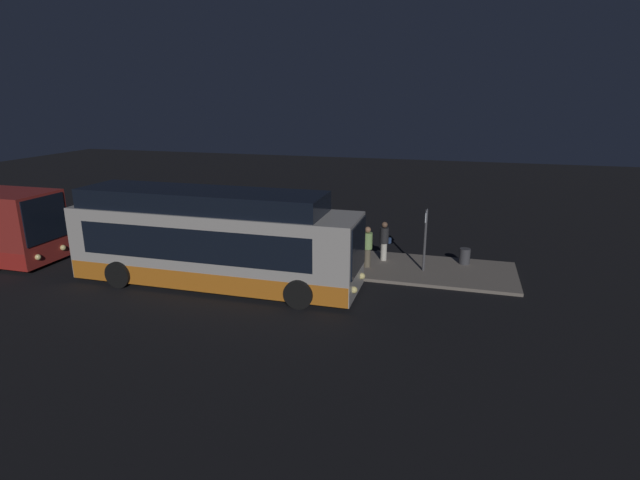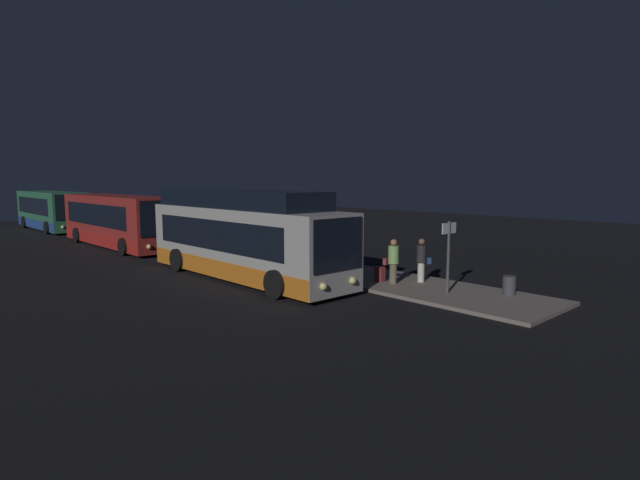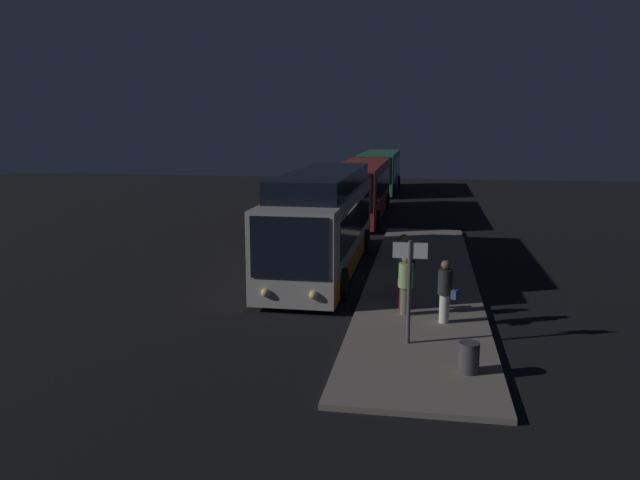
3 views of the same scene
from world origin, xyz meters
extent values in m
plane|color=black|center=(0.00, 0.00, 0.00)|extent=(80.00, 80.00, 0.00)
cube|color=slate|center=(0.00, 3.39, 0.06)|extent=(20.00, 3.57, 0.12)
cube|color=#B2ADA8|center=(-1.01, -0.20, 1.53)|extent=(10.75, 2.48, 2.70)
cube|color=orange|center=(-1.01, -0.20, 0.52)|extent=(10.70, 2.50, 0.70)
cube|color=black|center=(-1.28, -0.20, 1.85)|extent=(8.82, 2.51, 1.19)
cube|color=black|center=(4.39, -0.20, 1.91)|extent=(0.06, 2.18, 1.73)
sphere|color=#F9E58C|center=(4.41, 0.49, 0.62)|extent=(0.24, 0.24, 0.24)
sphere|color=#F9E58C|center=(4.41, -0.88, 0.62)|extent=(0.24, 0.24, 0.24)
cylinder|color=black|center=(2.65, 1.04, 0.50)|extent=(1.00, 0.30, 1.00)
cylinder|color=black|center=(2.65, -1.44, 0.50)|extent=(1.00, 0.30, 1.00)
cylinder|color=black|center=(-4.34, 1.04, 0.50)|extent=(1.00, 0.30, 1.00)
cylinder|color=black|center=(-4.34, -1.44, 0.50)|extent=(1.00, 0.30, 1.00)
cube|color=black|center=(-1.44, -0.20, 3.23)|extent=(9.14, 2.28, 0.70)
cube|color=maroon|center=(-14.38, -0.20, 1.61)|extent=(11.60, 2.45, 2.89)
cube|color=#B2231E|center=(-14.38, -0.20, 0.52)|extent=(11.54, 2.47, 0.70)
cube|color=black|center=(-14.67, -0.20, 1.95)|extent=(9.51, 2.48, 1.27)
cube|color=black|center=(-8.56, -0.20, 2.03)|extent=(0.06, 2.15, 1.85)
sphere|color=#F9E58C|center=(-8.54, 0.48, 0.62)|extent=(0.24, 0.24, 0.24)
sphere|color=#F9E58C|center=(-8.54, -0.87, 0.62)|extent=(0.24, 0.24, 0.24)
cylinder|color=black|center=(-10.43, 1.03, 0.47)|extent=(0.95, 0.30, 0.95)
cylinder|color=black|center=(-10.43, -1.42, 0.47)|extent=(0.95, 0.30, 0.95)
cylinder|color=black|center=(-17.97, 1.03, 0.47)|extent=(0.95, 0.30, 0.95)
cylinder|color=black|center=(-17.97, -1.42, 0.47)|extent=(0.95, 0.30, 0.95)
cube|color=#2D704C|center=(-28.08, -0.20, 1.60)|extent=(10.46, 2.56, 2.87)
cube|color=#23478C|center=(-28.08, -0.20, 0.52)|extent=(10.41, 2.58, 0.70)
cube|color=black|center=(-28.34, -0.20, 1.95)|extent=(8.58, 2.59, 1.26)
cube|color=black|center=(-22.83, -0.20, 2.02)|extent=(0.06, 2.25, 1.84)
sphere|color=#F9E58C|center=(-22.81, 0.51, 0.62)|extent=(0.24, 0.24, 0.24)
sphere|color=#F9E58C|center=(-22.81, -0.90, 0.62)|extent=(0.24, 0.24, 0.24)
cylinder|color=black|center=(-24.53, 1.09, 0.48)|extent=(0.96, 0.30, 0.96)
cylinder|color=black|center=(-24.53, -1.48, 0.48)|extent=(0.96, 0.30, 0.96)
cylinder|color=black|center=(-31.33, 1.09, 0.48)|extent=(0.96, 0.30, 0.96)
cylinder|color=black|center=(-31.33, -1.48, 0.48)|extent=(0.96, 0.30, 0.96)
cylinder|color=#6B604C|center=(4.13, 2.98, 0.51)|extent=(0.35, 0.35, 0.77)
cylinder|color=#8CB766|center=(4.13, 2.98, 1.22)|extent=(0.49, 0.49, 0.67)
sphere|color=#9E7051|center=(4.13, 2.98, 1.68)|extent=(0.25, 0.25, 0.25)
cube|color=maroon|center=(3.84, 2.90, 0.94)|extent=(0.21, 0.31, 0.24)
cylinder|color=silver|center=(4.65, 4.01, 0.50)|extent=(0.34, 0.34, 0.76)
cylinder|color=#262628|center=(4.65, 4.01, 1.21)|extent=(0.49, 0.49, 0.66)
sphere|color=brown|center=(4.65, 4.01, 1.67)|extent=(0.25, 0.25, 0.25)
cube|color=#334C7F|center=(4.76, 4.27, 0.93)|extent=(0.31, 0.24, 0.24)
cylinder|color=gray|center=(1.97, 2.83, 0.54)|extent=(0.39, 0.39, 0.84)
cylinder|color=silver|center=(1.97, 2.83, 1.33)|extent=(0.56, 0.56, 0.73)
sphere|color=#9E7051|center=(1.97, 2.83, 1.83)|extent=(0.27, 0.27, 0.27)
cube|color=black|center=(1.76, 3.03, 1.01)|extent=(0.29, 0.30, 0.24)
cube|color=maroon|center=(3.53, 2.92, 0.41)|extent=(0.34, 0.26, 0.57)
cylinder|color=black|center=(3.53, 2.92, 0.82)|extent=(0.02, 0.02, 0.24)
cylinder|color=#4C4C51|center=(6.39, 3.13, 1.36)|extent=(0.10, 0.10, 2.48)
cube|color=silver|center=(6.39, 3.13, 2.37)|extent=(0.04, 0.80, 0.37)
cylinder|color=#3F3F44|center=(7.96, 4.44, 0.45)|extent=(0.44, 0.44, 0.65)
camera|label=1|loc=(7.51, -16.07, 6.86)|focal=28.00mm
camera|label=2|loc=(15.75, -11.56, 4.02)|focal=28.00mm
camera|label=3|loc=(20.66, 3.47, 5.27)|focal=35.00mm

